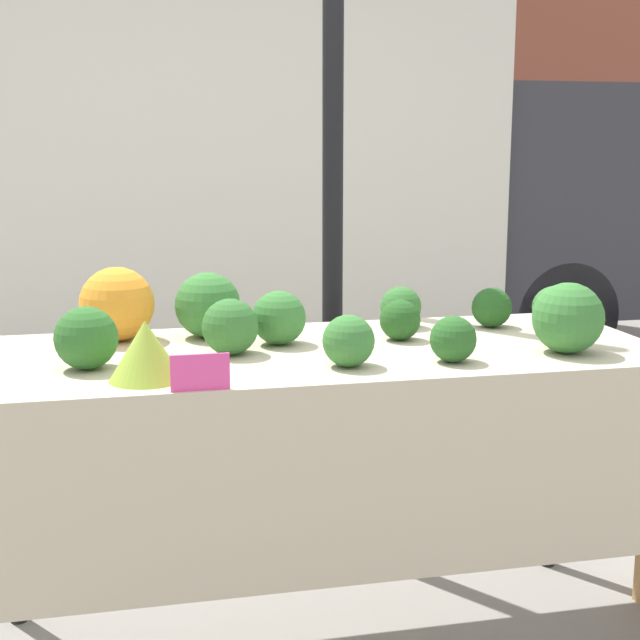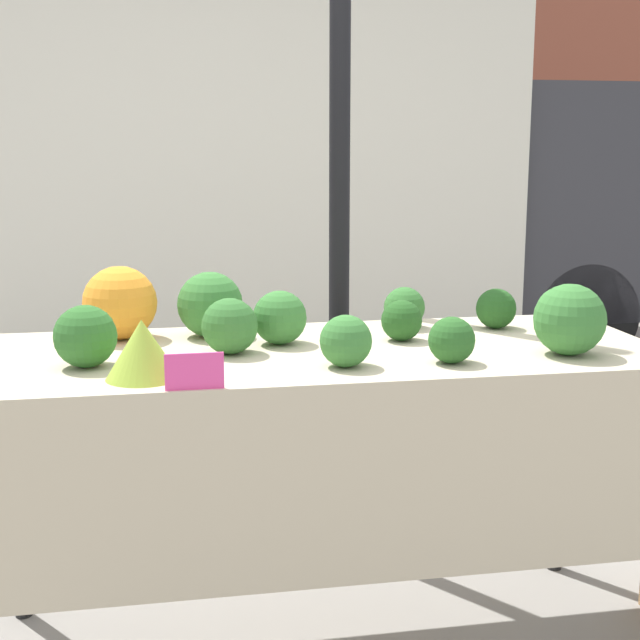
{
  "view_description": "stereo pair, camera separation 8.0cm",
  "coord_description": "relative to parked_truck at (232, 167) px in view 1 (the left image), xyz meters",
  "views": [
    {
      "loc": [
        -0.5,
        -2.3,
        1.41
      ],
      "look_at": [
        0.0,
        0.0,
        0.95
      ],
      "focal_mm": 50.0,
      "sensor_mm": 36.0,
      "label": 1
    },
    {
      "loc": [
        -0.42,
        -2.31,
        1.41
      ],
      "look_at": [
        0.0,
        0.0,
        0.95
      ],
      "focal_mm": 50.0,
      "sensor_mm": 36.0,
      "label": 2
    }
  ],
  "objects": [
    {
      "name": "broccoli_head_10",
      "position": [
        -0.31,
        -3.59,
        -0.33
      ],
      "size": [
        0.15,
        0.15,
        0.15
      ],
      "color": "#387533",
      "rests_on": "market_table"
    },
    {
      "name": "broccoli_head_6",
      "position": [
        0.09,
        -3.89,
        -0.34
      ],
      "size": [
        0.12,
        0.12,
        0.12
      ],
      "color": "#285B23",
      "rests_on": "market_table"
    },
    {
      "name": "broccoli_head_8",
      "position": [
        -0.18,
        -3.88,
        -0.34
      ],
      "size": [
        0.13,
        0.13,
        0.13
      ],
      "color": "#387533",
      "rests_on": "market_table"
    },
    {
      "name": "broccoli_head_5",
      "position": [
        -0.81,
        -3.77,
        -0.32
      ],
      "size": [
        0.16,
        0.16,
        0.16
      ],
      "color": "#2D6628",
      "rests_on": "market_table"
    },
    {
      "name": "broccoli_head_9",
      "position": [
        -0.45,
        -3.69,
        -0.33
      ],
      "size": [
        0.15,
        0.15,
        0.15
      ],
      "color": "#336B2D",
      "rests_on": "market_table"
    },
    {
      "name": "broccoli_head_4",
      "position": [
        -0.49,
        -3.46,
        -0.31
      ],
      "size": [
        0.19,
        0.19,
        0.19
      ],
      "color": "#387533",
      "rests_on": "market_table"
    },
    {
      "name": "romanesco_head",
      "position": [
        -0.67,
        -3.91,
        -0.33
      ],
      "size": [
        0.18,
        0.18,
        0.14
      ],
      "color": "#93B238",
      "rests_on": "market_table"
    },
    {
      "name": "tent_pole",
      "position": [
        -0.02,
        -3.03,
        0.12
      ],
      "size": [
        0.07,
        0.07,
        2.78
      ],
      "color": "black",
      "rests_on": "ground_plane"
    },
    {
      "name": "orange_cauliflower",
      "position": [
        -0.74,
        -3.45,
        -0.3
      ],
      "size": [
        0.21,
        0.21,
        0.21
      ],
      "color": "orange",
      "rests_on": "market_table"
    },
    {
      "name": "market_table",
      "position": [
        -0.21,
        -3.74,
        -0.52
      ],
      "size": [
        1.85,
        0.73,
        0.87
      ],
      "color": "beige",
      "rests_on": "ground_plane"
    },
    {
      "name": "price_sign",
      "position": [
        -0.56,
        -4.03,
        -0.36
      ],
      "size": [
        0.13,
        0.01,
        0.08
      ],
      "color": "#EF4793",
      "rests_on": "market_table"
    },
    {
      "name": "broccoli_head_2",
      "position": [
        0.53,
        -3.56,
        -0.34
      ],
      "size": [
        0.13,
        0.13,
        0.13
      ],
      "color": "#387533",
      "rests_on": "market_table"
    },
    {
      "name": "broccoli_head_1",
      "position": [
        0.36,
        -3.49,
        -0.34
      ],
      "size": [
        0.12,
        0.12,
        0.12
      ],
      "color": "#23511E",
      "rests_on": "market_table"
    },
    {
      "name": "parked_truck",
      "position": [
        0.0,
        0.0,
        0.0
      ],
      "size": [
        5.12,
        2.01,
        2.37
      ],
      "color": "silver",
      "rests_on": "ground_plane"
    },
    {
      "name": "building_facade",
      "position": [
        -0.21,
        6.6,
        1.55
      ],
      "size": [
        16.0,
        0.6,
        5.65
      ],
      "color": "brown",
      "rests_on": "ground_plane"
    },
    {
      "name": "broccoli_head_0",
      "position": [
        0.04,
        -3.61,
        -0.34
      ],
      "size": [
        0.12,
        0.12,
        0.12
      ],
      "color": "#23511E",
      "rests_on": "market_table"
    },
    {
      "name": "broccoli_head_3",
      "position": [
        0.42,
        -3.86,
        -0.31
      ],
      "size": [
        0.19,
        0.19,
        0.19
      ],
      "color": "#387533",
      "rests_on": "market_table"
    },
    {
      "name": "broccoli_head_7",
      "position": [
        0.1,
        -3.44,
        -0.34
      ],
      "size": [
        0.12,
        0.12,
        0.12
      ],
      "color": "#336B2D",
      "rests_on": "market_table"
    }
  ]
}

